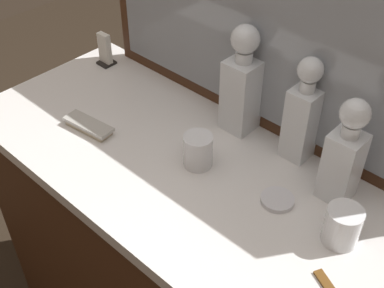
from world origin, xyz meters
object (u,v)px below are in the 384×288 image
(crystal_decanter_left, at_px, (242,89))
(crystal_tumbler_center, at_px, (342,227))
(crystal_tumbler_far_right, at_px, (198,152))
(silver_brush_right, at_px, (89,126))
(napkin_holder, at_px, (105,52))
(crystal_decanter_rear, at_px, (302,119))
(porcelain_dish, at_px, (277,200))
(crystal_decanter_far_left, at_px, (343,160))

(crystal_decanter_left, relative_size, crystal_tumbler_center, 3.42)
(crystal_decanter_left, bearing_deg, crystal_tumbler_far_right, -83.68)
(crystal_tumbler_center, distance_m, silver_brush_right, 0.73)
(silver_brush_right, height_order, napkin_holder, napkin_holder)
(crystal_decanter_rear, distance_m, porcelain_dish, 0.22)
(silver_brush_right, bearing_deg, crystal_decanter_far_left, 21.16)
(crystal_decanter_left, distance_m, silver_brush_right, 0.44)
(crystal_decanter_far_left, relative_size, crystal_tumbler_center, 3.03)
(crystal_decanter_rear, relative_size, crystal_tumbler_far_right, 3.24)
(crystal_tumbler_far_right, relative_size, silver_brush_right, 0.57)
(crystal_decanter_rear, relative_size, napkin_holder, 2.64)
(crystal_decanter_rear, xyz_separation_m, crystal_decanter_far_left, (0.15, -0.06, -0.01))
(crystal_tumbler_center, distance_m, crystal_tumbler_far_right, 0.40)
(napkin_holder, bearing_deg, crystal_tumbler_far_right, -15.89)
(crystal_decanter_far_left, distance_m, crystal_tumbler_far_right, 0.35)
(crystal_tumbler_far_right, xyz_separation_m, napkin_holder, (-0.56, 0.16, 0.01))
(porcelain_dish, bearing_deg, crystal_decanter_left, 146.52)
(crystal_decanter_far_left, distance_m, napkin_holder, 0.88)
(crystal_decanter_rear, distance_m, silver_brush_right, 0.58)
(crystal_tumbler_center, height_order, napkin_holder, napkin_holder)
(crystal_tumbler_far_right, relative_size, porcelain_dish, 1.11)
(crystal_decanter_far_left, height_order, crystal_tumbler_far_right, crystal_decanter_far_left)
(crystal_decanter_far_left, bearing_deg, crystal_decanter_rear, 158.31)
(crystal_decanter_rear, relative_size, crystal_tumbler_center, 3.18)
(crystal_tumbler_center, relative_size, silver_brush_right, 0.58)
(crystal_decanter_left, bearing_deg, crystal_tumbler_center, -21.85)
(crystal_tumbler_center, distance_m, napkin_holder, 0.96)
(porcelain_dish, bearing_deg, crystal_tumbler_far_right, -172.69)
(napkin_holder, bearing_deg, crystal_decanter_left, 3.72)
(crystal_decanter_far_left, relative_size, crystal_decanter_left, 0.89)
(crystal_decanter_left, bearing_deg, crystal_decanter_rear, 2.74)
(crystal_tumbler_center, xyz_separation_m, crystal_tumbler_far_right, (-0.39, -0.03, -0.00))
(porcelain_dish, bearing_deg, crystal_decanter_far_left, 52.59)
(crystal_decanter_rear, bearing_deg, crystal_decanter_left, -177.26)
(crystal_tumbler_far_right, bearing_deg, crystal_decanter_left, 96.32)
(crystal_decanter_rear, height_order, crystal_tumbler_far_right, crystal_decanter_rear)
(crystal_tumbler_far_right, bearing_deg, crystal_tumbler_center, 4.05)
(crystal_tumbler_far_right, bearing_deg, crystal_decanter_far_left, 24.41)
(crystal_decanter_left, distance_m, napkin_holder, 0.55)
(crystal_decanter_far_left, bearing_deg, porcelain_dish, -127.41)
(crystal_decanter_rear, distance_m, crystal_tumbler_center, 0.30)
(crystal_tumbler_far_right, bearing_deg, silver_brush_right, -162.19)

